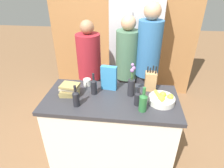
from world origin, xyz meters
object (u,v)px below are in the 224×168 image
book_stack (70,90)px  bottle_wine (138,98)px  person_in_blue (127,68)px  person_in_red_tee (147,63)px  flower_vase (131,85)px  bottle_water (94,86)px  knife_block (150,81)px  refrigerator (134,49)px  fruit_bowl (162,99)px  person_at_sink (90,69)px  cereal_box (109,78)px  bottle_vinegar (76,98)px  coffee_mug (87,82)px  bottle_oil (143,102)px

book_stack → bottle_wine: (0.72, -0.09, 0.02)m
person_in_blue → person_in_red_tee: (0.28, -0.04, 0.10)m
flower_vase → bottle_water: (-0.40, -0.02, -0.03)m
knife_block → flower_vase: bearing=-145.2°
refrigerator → fruit_bowl: (0.30, -1.41, -0.02)m
bottle_water → person_at_sink: size_ratio=0.16×
fruit_bowl → person_in_blue: size_ratio=0.16×
cereal_box → person_at_sink: 0.72m
bottle_vinegar → bottle_wine: size_ratio=1.13×
fruit_bowl → cereal_box: (-0.57, 0.20, 0.10)m
fruit_bowl → knife_block: 0.28m
flower_vase → person_at_sink: 0.94m
person_in_blue → coffee_mug: bearing=-106.6°
bottle_vinegar → book_stack: bearing=124.3°
refrigerator → bottle_oil: 1.57m
bottle_oil → bottle_vinegar: (-0.65, 0.00, -0.01)m
cereal_box → flower_vase: bearing=-22.0°
coffee_mug → person_in_red_tee: (0.72, 0.52, 0.06)m
refrigerator → person_in_blue: (-0.10, -0.61, -0.06)m
coffee_mug → flower_vase: bearing=-16.0°
cereal_box → person_in_blue: (0.17, 0.61, -0.14)m
coffee_mug → person_in_red_tee: 0.89m
person_at_sink → book_stack: bearing=-66.9°
bottle_oil → bottle_wine: size_ratio=1.25×
refrigerator → knife_block: bearing=-80.6°
refrigerator → knife_block: (0.19, -1.17, 0.05)m
fruit_bowl → bottle_wine: (-0.25, -0.06, 0.04)m
bottle_oil → person_at_sink: 1.21m
cereal_box → person_in_blue: size_ratio=0.17×
fruit_bowl → bottle_wine: size_ratio=1.31×
fruit_bowl → flower_vase: flower_vase is taller
person_at_sink → flower_vase: bearing=-22.4°
knife_block → bottle_vinegar: bearing=-151.6°
refrigerator → fruit_bowl: 1.45m
knife_block → book_stack: (-0.86, -0.22, -0.05)m
flower_vase → bottle_oil: (0.12, -0.26, -0.02)m
fruit_bowl → bottle_oil: bearing=-141.8°
flower_vase → cereal_box: flower_vase is taller
book_stack → bottle_wine: bottle_wine is taller
flower_vase → bottle_wine: flower_vase is taller
bottle_oil → person_in_red_tee: size_ratio=0.14×
knife_block → bottle_vinegar: size_ratio=1.28×
flower_vase → coffee_mug: flower_vase is taller
bottle_water → person_in_blue: 0.80m
book_stack → person_in_red_tee: 1.13m
knife_block → bottle_water: (-0.61, -0.16, -0.01)m
bottle_oil → person_at_sink: (-0.73, 0.95, -0.15)m
knife_block → bottle_oil: bearing=-102.8°
coffee_mug → bottle_vinegar: (-0.01, -0.40, 0.05)m
bottle_vinegar → knife_block: bearing=28.4°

